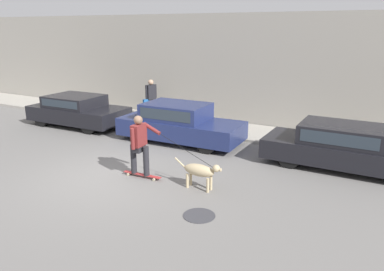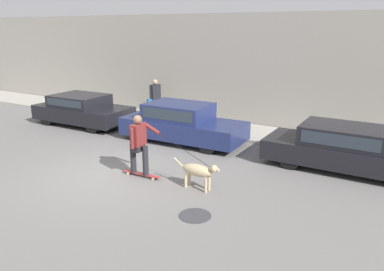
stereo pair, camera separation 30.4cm
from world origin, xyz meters
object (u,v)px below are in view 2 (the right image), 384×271
Objects in this scene: skateboarder at (139,142)px; parked_car_1 at (182,124)px; parked_car_0 at (82,110)px; pedestrian_with_bag at (155,97)px; parked_car_2 at (348,149)px; dog at (198,171)px.

parked_car_1 is at bearing 100.28° from skateboarder.
pedestrian_with_bag is at bearing 41.28° from parked_car_0.
parked_car_2 reaches higher than dog.
dog is 0.78× the size of pedestrian_with_bag.
pedestrian_with_bag is at bearing 140.46° from parked_car_1.
skateboarder is (0.72, -3.26, 0.31)m from parked_car_1.
parked_car_2 is 8.16m from pedestrian_with_bag.
skateboarder is 6.20m from pedestrian_with_bag.
skateboarder reaches higher than dog.
pedestrian_with_bag reaches higher than parked_car_0.
parked_car_2 is 5.68m from skateboarder.
skateboarder is at bearing 144.32° from pedestrian_with_bag.
pedestrian_with_bag reaches higher than parked_car_1.
parked_car_1 is 3.35× the size of dog.
skateboarder is (5.46, -3.26, 0.34)m from parked_car_0.
dog is at bearing 0.43° from skateboarder.
parked_car_0 is 3.10× the size of dog.
skateboarder is at bearing -32.14° from parked_car_0.
dog is at bearing -53.84° from parked_car_1.
pedestrian_with_bag reaches higher than skateboarder.
parked_car_0 is 1.49× the size of skateboarder.
pedestrian_with_bag is (-5.00, 5.18, 0.56)m from dog.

